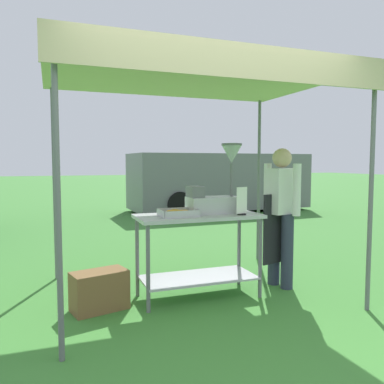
# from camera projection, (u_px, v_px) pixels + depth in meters

# --- Properties ---
(ground_plane) EXTENTS (70.00, 70.00, 0.00)m
(ground_plane) POSITION_uv_depth(u_px,v_px,m) (114.00, 227.00, 8.66)
(ground_plane) COLOR #3D7F33
(stall_canopy) EXTENTS (3.05, 2.35, 2.39)m
(stall_canopy) POSITION_uv_depth(u_px,v_px,m) (195.00, 81.00, 4.11)
(stall_canopy) COLOR slate
(stall_canopy) RESTS_ON ground
(donut_cart) EXTENTS (1.33, 0.60, 0.89)m
(donut_cart) POSITION_uv_depth(u_px,v_px,m) (198.00, 238.00, 4.15)
(donut_cart) COLOR #B7B7BC
(donut_cart) RESTS_ON ground
(donut_tray) EXTENTS (0.39, 0.29, 0.07)m
(donut_tray) POSITION_uv_depth(u_px,v_px,m) (178.00, 213.00, 4.00)
(donut_tray) COLOR #B7B7BC
(donut_tray) RESTS_ON donut_cart
(donut_fryer) EXTENTS (0.61, 0.28, 0.76)m
(donut_fryer) POSITION_uv_depth(u_px,v_px,m) (216.00, 191.00, 4.24)
(donut_fryer) COLOR #B7B7BC
(donut_fryer) RESTS_ON donut_cart
(menu_sign) EXTENTS (0.13, 0.05, 0.30)m
(menu_sign) POSITION_uv_depth(u_px,v_px,m) (242.00, 203.00, 4.09)
(menu_sign) COLOR black
(menu_sign) RESTS_ON donut_cart
(vendor) EXTENTS (0.47, 0.53, 1.61)m
(vendor) POSITION_uv_depth(u_px,v_px,m) (281.00, 210.00, 4.48)
(vendor) COLOR #2D3347
(vendor) RESTS_ON ground
(supply_crate) EXTENTS (0.58, 0.41, 0.39)m
(supply_crate) POSITION_uv_depth(u_px,v_px,m) (99.00, 291.00, 3.81)
(supply_crate) COLOR brown
(supply_crate) RESTS_ON ground
(van_grey) EXTENTS (5.30, 2.25, 1.69)m
(van_grey) POSITION_uv_depth(u_px,v_px,m) (219.00, 181.00, 11.59)
(van_grey) COLOR slate
(van_grey) RESTS_ON ground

